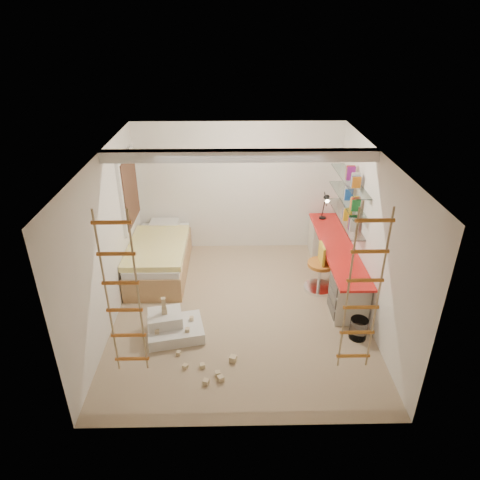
{
  "coord_description": "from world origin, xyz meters",
  "views": [
    {
      "loc": [
        -0.11,
        -5.71,
        4.28
      ],
      "look_at": [
        0.0,
        0.3,
        1.15
      ],
      "focal_mm": 32.0,
      "sensor_mm": 36.0,
      "label": 1
    }
  ],
  "objects_px": {
    "swivel_chair": "(320,273)",
    "desk": "(335,262)",
    "bed": "(160,257)",
    "play_platform": "(173,327)"
  },
  "relations": [
    {
      "from": "play_platform",
      "to": "swivel_chair",
      "type": "bearing_deg",
      "value": 25.87
    },
    {
      "from": "bed",
      "to": "play_platform",
      "type": "xyz_separation_m",
      "value": [
        0.44,
        -1.81,
        -0.19
      ]
    },
    {
      "from": "swivel_chair",
      "to": "desk",
      "type": "bearing_deg",
      "value": 39.42
    },
    {
      "from": "bed",
      "to": "desk",
      "type": "bearing_deg",
      "value": -6.49
    },
    {
      "from": "desk",
      "to": "play_platform",
      "type": "height_order",
      "value": "desk"
    },
    {
      "from": "desk",
      "to": "play_platform",
      "type": "xyz_separation_m",
      "value": [
        -2.75,
        -1.44,
        -0.26
      ]
    },
    {
      "from": "desk",
      "to": "bed",
      "type": "bearing_deg",
      "value": 173.51
    },
    {
      "from": "bed",
      "to": "swivel_chair",
      "type": "distance_m",
      "value": 2.95
    },
    {
      "from": "desk",
      "to": "bed",
      "type": "height_order",
      "value": "desk"
    },
    {
      "from": "desk",
      "to": "play_platform",
      "type": "relative_size",
      "value": 3.03
    }
  ]
}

